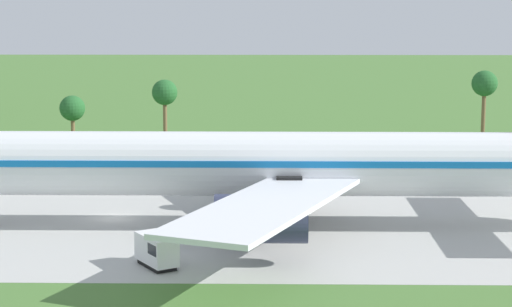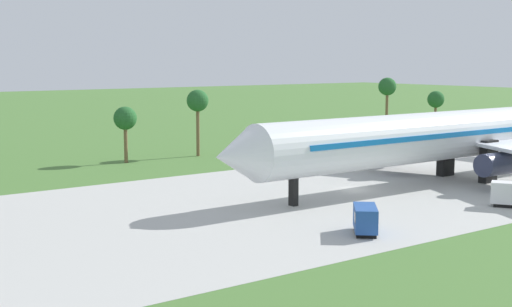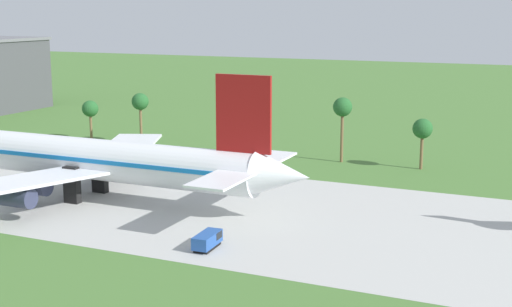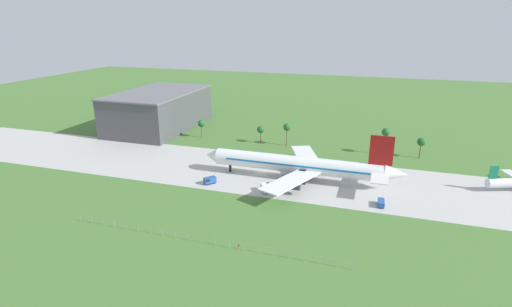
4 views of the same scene
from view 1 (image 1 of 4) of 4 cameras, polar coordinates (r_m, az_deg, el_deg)
name	(u,v)px [view 1 (image 1 of 4)]	position (r m, az deg, el deg)	size (l,w,h in m)	color
ground_plane	(114,218)	(95.09, -8.73, -3.96)	(600.00, 600.00, 0.00)	#477233
taxiway_strip	(114,218)	(95.09, -8.73, -3.96)	(320.00, 44.00, 0.02)	#B2B2AD
jet_airliner	(274,164)	(89.68, 1.10, -0.67)	(76.11, 54.77, 19.87)	white
fuel_truck	(157,250)	(76.93, -6.09, -5.96)	(4.10, 4.85, 2.70)	black
palm_tree_row	(232,100)	(130.05, -1.49, 3.30)	(107.92, 3.60, 12.31)	brown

